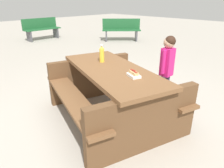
# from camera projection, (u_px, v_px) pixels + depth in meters

# --- Properties ---
(ground_plane) EXTENTS (30.00, 30.00, 0.00)m
(ground_plane) POSITION_uv_depth(u_px,v_px,m) (112.00, 117.00, 3.02)
(ground_plane) COLOR #ADA599
(ground_plane) RESTS_ON ground
(picnic_table) EXTENTS (2.14, 1.88, 0.75)m
(picnic_table) POSITION_uv_depth(u_px,v_px,m) (112.00, 89.00, 2.85)
(picnic_table) COLOR brown
(picnic_table) RESTS_ON ground
(soda_bottle) EXTENTS (0.07, 0.07, 0.25)m
(soda_bottle) POSITION_uv_depth(u_px,v_px,m) (102.00, 54.00, 2.96)
(soda_bottle) COLOR yellow
(soda_bottle) RESTS_ON picnic_table
(hotdog_tray) EXTENTS (0.21, 0.17, 0.08)m
(hotdog_tray) POSITION_uv_depth(u_px,v_px,m) (134.00, 74.00, 2.43)
(hotdog_tray) COLOR white
(hotdog_tray) RESTS_ON picnic_table
(child_in_coat) EXTENTS (0.18, 0.28, 1.11)m
(child_in_coat) POSITION_uv_depth(u_px,v_px,m) (167.00, 62.00, 3.11)
(child_in_coat) COLOR #3F334C
(child_in_coat) RESTS_ON ground
(park_bench_mid) EXTENTS (0.43, 1.51, 0.85)m
(park_bench_mid) POSITION_uv_depth(u_px,v_px,m) (42.00, 28.00, 8.46)
(park_bench_mid) COLOR #1E592D
(park_bench_mid) RESTS_ON ground
(park_bench_far) EXTENTS (1.33, 1.36, 0.85)m
(park_bench_far) POSITION_uv_depth(u_px,v_px,m) (121.00, 29.00, 8.21)
(park_bench_far) COLOR #1E592D
(park_bench_far) RESTS_ON ground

